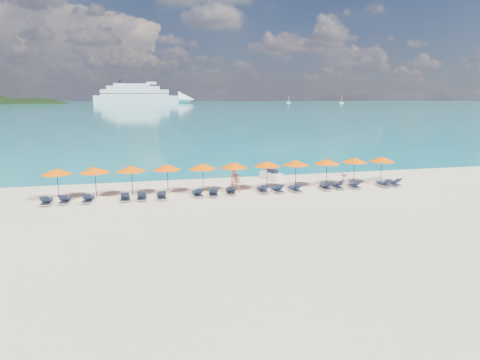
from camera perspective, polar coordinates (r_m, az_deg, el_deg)
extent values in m
plane|color=beige|center=(26.32, 1.49, -3.84)|extent=(1400.00, 1400.00, 0.00)
cube|color=#1FA9B2|center=(684.61, -12.88, 10.69)|extent=(1600.00, 1300.00, 0.01)
ellipsoid|color=black|center=(603.37, -27.10, 6.31)|extent=(162.00, 126.00, 85.50)
cube|color=silver|center=(589.63, -14.43, 11.03)|extent=(114.91, 22.82, 10.41)
cone|color=silver|center=(591.29, -7.63, 11.29)|extent=(23.31, 23.31, 22.91)
cube|color=silver|center=(589.76, -14.68, 11.93)|extent=(91.94, 19.30, 8.33)
cube|color=silver|center=(589.95, -14.92, 12.53)|extent=(71.29, 16.85, 5.21)
cube|color=silver|center=(590.15, -15.15, 12.92)|extent=(48.33, 13.33, 3.65)
cube|color=black|center=(589.74, -14.67, 11.78)|extent=(93.09, 19.52, 0.94)
cube|color=black|center=(589.79, -14.69, 12.14)|extent=(90.79, 19.07, 0.94)
cylinder|color=black|center=(591.11, -16.60, 13.25)|extent=(4.58, 4.58, 5.73)
cube|color=silver|center=(600.67, 6.93, 10.88)|extent=(5.44, 1.81, 1.45)
cylinder|color=silver|center=(600.64, 6.95, 11.33)|extent=(0.33, 0.33, 9.07)
cube|color=silver|center=(576.34, 14.23, 10.60)|extent=(5.71, 1.90, 1.52)
cylinder|color=silver|center=(576.31, 14.25, 11.09)|extent=(0.34, 0.34, 9.51)
cube|color=white|center=(35.50, 4.49, 0.65)|extent=(1.64, 2.48, 0.53)
cube|color=black|center=(35.28, 4.70, 1.22)|extent=(0.79, 1.08, 0.34)
cylinder|color=black|center=(35.85, 3.93, 1.64)|extent=(0.52, 0.24, 0.06)
imported|color=tan|center=(30.20, -0.86, -0.14)|extent=(0.70, 0.54, 1.72)
imported|color=tan|center=(30.08, -0.39, -0.47)|extent=(0.79, 0.75, 1.43)
imported|color=tan|center=(32.07, 14.58, -0.10)|extent=(0.95, 0.49, 1.42)
cylinder|color=black|center=(30.64, -24.49, -0.57)|extent=(0.05, 0.05, 2.20)
cone|color=#FF5A00|center=(30.48, -24.63, 1.12)|extent=(2.10, 2.10, 0.42)
sphere|color=black|center=(30.45, -24.66, 1.53)|extent=(0.08, 0.08, 0.08)
cylinder|color=black|center=(30.31, -19.85, -0.33)|extent=(0.05, 0.05, 2.20)
cone|color=#FF5A00|center=(30.14, -19.97, 1.38)|extent=(2.10, 2.10, 0.42)
sphere|color=black|center=(30.11, -20.00, 1.79)|extent=(0.08, 0.08, 0.08)
cylinder|color=black|center=(30.10, -15.12, -0.12)|extent=(0.05, 0.05, 2.20)
cone|color=#FF5A00|center=(29.94, -15.21, 1.60)|extent=(2.10, 2.10, 0.42)
sphere|color=black|center=(29.90, -15.23, 2.02)|extent=(0.08, 0.08, 0.08)
cylinder|color=black|center=(30.12, -10.26, 0.10)|extent=(0.05, 0.05, 2.20)
cone|color=#FF5A00|center=(29.95, -10.32, 1.83)|extent=(2.10, 2.10, 0.42)
sphere|color=black|center=(29.91, -10.34, 2.24)|extent=(0.08, 0.08, 0.08)
cylinder|color=black|center=(30.16, -5.28, 0.26)|extent=(0.05, 0.05, 2.20)
cone|color=#FF5A00|center=(30.00, -5.31, 1.98)|extent=(2.10, 2.10, 0.42)
sphere|color=black|center=(29.96, -5.32, 2.40)|extent=(0.08, 0.08, 0.08)
cylinder|color=black|center=(30.54, -0.81, 0.45)|extent=(0.05, 0.05, 2.20)
cone|color=#FF5A00|center=(30.38, -0.82, 2.15)|extent=(2.10, 2.10, 0.42)
sphere|color=black|center=(30.34, -0.82, 2.56)|extent=(0.08, 0.08, 0.08)
cylinder|color=black|center=(31.23, 3.85, 0.67)|extent=(0.05, 0.05, 2.20)
cone|color=#FF5A00|center=(31.07, 3.87, 2.34)|extent=(2.10, 2.10, 0.42)
sphere|color=black|center=(31.03, 3.87, 2.74)|extent=(0.08, 0.08, 0.08)
cylinder|color=black|center=(32.00, 7.92, 0.85)|extent=(0.05, 0.05, 2.20)
cone|color=#FF5A00|center=(31.84, 7.97, 2.48)|extent=(2.10, 2.10, 0.42)
sphere|color=black|center=(31.81, 7.98, 2.87)|extent=(0.08, 0.08, 0.08)
cylinder|color=black|center=(33.01, 12.21, 1.03)|extent=(0.05, 0.05, 2.20)
cone|color=#FF5A00|center=(32.86, 12.28, 2.60)|extent=(2.10, 2.10, 0.42)
sphere|color=black|center=(32.83, 12.29, 2.98)|extent=(0.08, 0.08, 0.08)
cylinder|color=black|center=(34.35, 15.89, 1.25)|extent=(0.05, 0.05, 2.20)
cone|color=#FF5A00|center=(34.20, 15.97, 2.76)|extent=(2.10, 2.10, 0.42)
sphere|color=black|center=(34.17, 15.99, 3.13)|extent=(0.08, 0.08, 0.08)
cylinder|color=black|center=(35.50, 19.45, 1.35)|extent=(0.05, 0.05, 2.20)
cone|color=#FF5A00|center=(35.36, 19.55, 2.82)|extent=(2.10, 2.10, 0.42)
sphere|color=black|center=(35.33, 19.57, 3.17)|extent=(0.08, 0.08, 0.08)
cube|color=silver|center=(29.79, -25.78, -2.90)|extent=(0.66, 1.71, 0.06)
cube|color=#182138|center=(29.99, -25.72, -2.49)|extent=(0.57, 1.11, 0.04)
cube|color=#182138|center=(29.17, -26.06, -2.38)|extent=(0.56, 0.55, 0.43)
cube|color=silver|center=(29.69, -23.58, -2.76)|extent=(0.72, 1.73, 0.06)
cube|color=#182138|center=(29.89, -23.49, -2.35)|extent=(0.62, 1.13, 0.04)
cube|color=#182138|center=(29.07, -23.89, -2.24)|extent=(0.58, 0.57, 0.43)
cube|color=silver|center=(29.35, -20.72, -2.69)|extent=(0.74, 1.74, 0.06)
cube|color=#182138|center=(29.55, -20.65, -2.27)|extent=(0.63, 1.14, 0.04)
cube|color=#182138|center=(28.74, -21.00, -2.16)|extent=(0.59, 0.58, 0.43)
cube|color=silver|center=(28.98, -15.99, -2.56)|extent=(0.68, 1.72, 0.06)
cube|color=#182138|center=(29.19, -16.01, -2.14)|extent=(0.59, 1.12, 0.04)
cube|color=#182138|center=(28.35, -16.05, -2.02)|extent=(0.57, 0.56, 0.43)
cube|color=silver|center=(28.92, -13.78, -2.47)|extent=(0.65, 1.71, 0.06)
cube|color=#182138|center=(29.13, -13.79, -2.05)|extent=(0.57, 1.11, 0.04)
cube|color=#182138|center=(28.29, -13.85, -1.93)|extent=(0.56, 0.55, 0.43)
cube|color=silver|center=(28.83, -11.09, -2.40)|extent=(0.72, 1.73, 0.06)
cube|color=#182138|center=(29.03, -11.15, -1.98)|extent=(0.61, 1.13, 0.04)
cube|color=#182138|center=(28.20, -11.02, -1.85)|extent=(0.58, 0.57, 0.43)
cube|color=silver|center=(29.19, -6.05, -2.07)|extent=(0.79, 1.75, 0.06)
cube|color=#182138|center=(29.39, -6.17, -1.66)|extent=(0.66, 1.15, 0.04)
cube|color=#182138|center=(28.58, -5.82, -1.52)|extent=(0.60, 0.59, 0.43)
cube|color=silver|center=(29.25, -3.81, -2.00)|extent=(0.76, 1.75, 0.06)
cube|color=#182138|center=(29.46, -3.86, -1.59)|extent=(0.64, 1.14, 0.04)
cube|color=#182138|center=(28.62, -3.74, -1.46)|extent=(0.59, 0.58, 0.43)
cube|color=silver|center=(29.75, -1.34, -1.75)|extent=(0.76, 1.75, 0.06)
cube|color=#182138|center=(29.95, -1.40, -1.34)|extent=(0.64, 1.14, 0.04)
cube|color=#182138|center=(29.12, -1.21, -1.21)|extent=(0.59, 0.58, 0.43)
cube|color=silver|center=(30.29, 3.23, -1.52)|extent=(0.63, 1.70, 0.06)
cube|color=#182138|center=(30.49, 3.10, -1.12)|extent=(0.56, 1.10, 0.04)
cube|color=#182138|center=(29.69, 3.53, -0.98)|extent=(0.55, 0.54, 0.43)
cube|color=silver|center=(30.46, 5.31, -1.48)|extent=(0.71, 1.73, 0.06)
cube|color=#182138|center=(30.65, 5.15, -1.09)|extent=(0.61, 1.13, 0.04)
cube|color=#182138|center=(29.87, 5.71, -0.94)|extent=(0.58, 0.56, 0.43)
cube|color=silver|center=(30.83, 7.81, -1.38)|extent=(0.79, 1.75, 0.06)
cube|color=#182138|center=(31.01, 7.61, -0.99)|extent=(0.66, 1.15, 0.04)
cube|color=#182138|center=(30.26, 8.29, -0.84)|extent=(0.60, 0.59, 0.43)
cube|color=silver|center=(31.93, 12.05, -1.08)|extent=(0.70, 1.73, 0.06)
cube|color=#182138|center=(32.13, 11.89, -0.70)|extent=(0.60, 1.13, 0.04)
cube|color=#182138|center=(31.35, 12.46, -0.56)|extent=(0.58, 0.56, 0.43)
cube|color=silver|center=(32.54, 13.59, -0.91)|extent=(0.69, 1.72, 0.06)
cube|color=#182138|center=(32.72, 13.39, -0.55)|extent=(0.59, 1.12, 0.04)
cube|color=#182138|center=(31.99, 14.10, -0.40)|extent=(0.57, 0.56, 0.43)
cube|color=silver|center=(33.02, 15.90, -0.85)|extent=(0.71, 1.73, 0.06)
cube|color=#182138|center=(33.21, 15.73, -0.49)|extent=(0.61, 1.13, 0.04)
cube|color=#182138|center=(32.46, 16.36, -0.35)|extent=(0.58, 0.56, 0.43)
cube|color=silver|center=(34.29, 19.71, -0.64)|extent=(0.63, 1.70, 0.06)
cube|color=#182138|center=(34.46, 19.51, -0.30)|extent=(0.56, 1.10, 0.04)
cube|color=#182138|center=(33.76, 20.25, -0.15)|extent=(0.55, 0.54, 0.43)
cube|color=silver|center=(34.92, 20.98, -0.52)|extent=(0.66, 1.71, 0.06)
cube|color=#182138|center=(35.09, 20.78, -0.18)|extent=(0.57, 1.11, 0.04)
cube|color=#182138|center=(34.39, 21.52, -0.04)|extent=(0.56, 0.55, 0.43)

